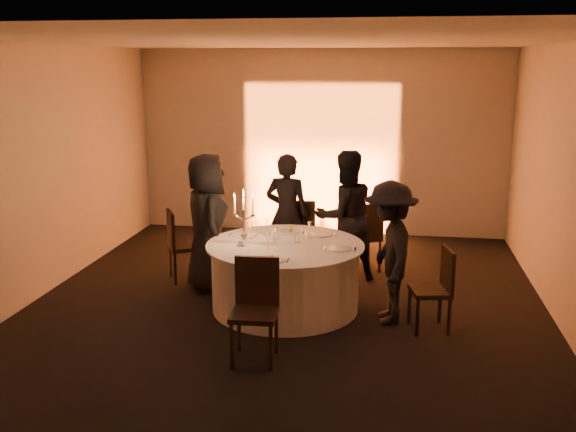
% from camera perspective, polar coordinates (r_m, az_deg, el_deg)
% --- Properties ---
extents(floor, '(7.00, 7.00, 0.00)m').
position_cam_1_polar(floor, '(7.53, -0.25, -8.15)').
color(floor, black).
rests_on(floor, ground).
extents(ceiling, '(7.00, 7.00, 0.00)m').
position_cam_1_polar(ceiling, '(7.00, -0.27, 15.32)').
color(ceiling, silver).
rests_on(ceiling, wall_back).
extents(wall_back, '(7.00, 0.00, 7.00)m').
position_cam_1_polar(wall_back, '(10.54, 2.93, 6.52)').
color(wall_back, beige).
rests_on(wall_back, floor).
extents(wall_front, '(7.00, 0.00, 7.00)m').
position_cam_1_polar(wall_front, '(3.82, -9.10, -6.24)').
color(wall_front, beige).
rests_on(wall_front, floor).
extents(wall_left, '(0.00, 7.00, 7.00)m').
position_cam_1_polar(wall_left, '(8.16, -21.56, 3.55)').
color(wall_left, beige).
rests_on(wall_left, floor).
extents(wall_right, '(0.00, 7.00, 7.00)m').
position_cam_1_polar(wall_right, '(7.25, 23.83, 2.20)').
color(wall_right, beige).
rests_on(wall_right, floor).
extents(uplighter_fixture, '(0.25, 0.12, 0.10)m').
position_cam_1_polar(uplighter_fixture, '(10.53, 2.65, -1.53)').
color(uplighter_fixture, black).
rests_on(uplighter_fixture, floor).
extents(banquet_table, '(1.80, 1.80, 0.77)m').
position_cam_1_polar(banquet_table, '(7.40, -0.25, -5.38)').
color(banquet_table, black).
rests_on(banquet_table, floor).
extents(chair_left, '(0.55, 0.55, 0.93)m').
position_cam_1_polar(chair_left, '(8.43, -9.62, -2.23)').
color(chair_left, black).
rests_on(chair_left, floor).
extents(chair_back_left, '(0.44, 0.44, 0.98)m').
position_cam_1_polar(chair_back_left, '(8.76, 1.13, -1.21)').
color(chair_back_left, black).
rests_on(chair_back_left, floor).
extents(chair_back_right, '(0.57, 0.57, 0.97)m').
position_cam_1_polar(chair_back_right, '(8.69, 6.85, -1.50)').
color(chair_back_right, black).
rests_on(chair_back_right, floor).
extents(chair_right, '(0.47, 0.47, 0.89)m').
position_cam_1_polar(chair_right, '(6.97, 13.12, -5.96)').
color(chair_right, black).
rests_on(chair_right, floor).
extents(chair_front, '(0.45, 0.45, 0.98)m').
position_cam_1_polar(chair_front, '(6.15, -2.91, -7.73)').
color(chair_front, black).
rests_on(chair_front, floor).
extents(guest_left, '(0.85, 0.99, 1.71)m').
position_cam_1_polar(guest_left, '(7.97, -7.17, -0.57)').
color(guest_left, black).
rests_on(guest_left, floor).
extents(guest_back_left, '(0.64, 0.47, 1.63)m').
position_cam_1_polar(guest_back_left, '(8.52, -0.08, 0.17)').
color(guest_back_left, black).
rests_on(guest_back_left, floor).
extents(guest_back_right, '(1.03, 0.96, 1.71)m').
position_cam_1_polar(guest_back_right, '(8.26, 5.07, -0.02)').
color(guest_back_right, black).
rests_on(guest_back_right, floor).
extents(guest_right, '(0.73, 1.09, 1.56)m').
position_cam_1_polar(guest_right, '(7.01, 9.00, -3.22)').
color(guest_right, black).
rests_on(guest_right, floor).
extents(plate_left, '(0.36, 0.29, 0.08)m').
position_cam_1_polar(plate_left, '(7.62, -3.92, -1.69)').
color(plate_left, white).
rests_on(plate_left, banquet_table).
extents(plate_back_left, '(0.36, 0.27, 0.08)m').
position_cam_1_polar(plate_back_left, '(7.78, 0.13, -1.31)').
color(plate_back_left, white).
rests_on(plate_back_left, banquet_table).
extents(plate_back_right, '(0.35, 0.28, 0.01)m').
position_cam_1_polar(plate_back_right, '(7.68, 2.88, -1.62)').
color(plate_back_right, white).
rests_on(plate_back_right, banquet_table).
extents(plate_right, '(0.36, 0.27, 0.01)m').
position_cam_1_polar(plate_right, '(7.10, 4.62, -2.91)').
color(plate_right, white).
rests_on(plate_right, banquet_table).
extents(plate_front, '(0.36, 0.29, 0.08)m').
position_cam_1_polar(plate_front, '(6.69, -1.46, -3.81)').
color(plate_front, white).
rests_on(plate_front, banquet_table).
extents(coffee_cup, '(0.11, 0.11, 0.07)m').
position_cam_1_polar(coffee_cup, '(7.22, -4.18, -2.44)').
color(coffee_cup, white).
rests_on(coffee_cup, banquet_table).
extents(candelabra, '(0.26, 0.12, 0.62)m').
position_cam_1_polar(candelabra, '(7.31, -3.95, -0.71)').
color(candelabra, silver).
rests_on(candelabra, banquet_table).
extents(wine_glass_a, '(0.07, 0.07, 0.19)m').
position_cam_1_polar(wine_glass_a, '(7.50, 1.94, -0.94)').
color(wine_glass_a, silver).
rests_on(wine_glass_a, banquet_table).
extents(wine_glass_b, '(0.07, 0.07, 0.19)m').
position_cam_1_polar(wine_glass_b, '(7.47, -3.39, -1.01)').
color(wine_glass_b, silver).
rests_on(wine_glass_b, banquet_table).
extents(wine_glass_c, '(0.07, 0.07, 0.19)m').
position_cam_1_polar(wine_glass_c, '(7.07, -1.82, -1.84)').
color(wine_glass_c, silver).
rests_on(wine_glass_c, banquet_table).
extents(wine_glass_d, '(0.07, 0.07, 0.19)m').
position_cam_1_polar(wine_glass_d, '(7.57, -2.81, -0.81)').
color(wine_glass_d, silver).
rests_on(wine_glass_d, banquet_table).
extents(wine_glass_e, '(0.07, 0.07, 0.19)m').
position_cam_1_polar(wine_glass_e, '(7.27, -1.17, -1.40)').
color(wine_glass_e, silver).
rests_on(wine_glass_e, banquet_table).
extents(wine_glass_f, '(0.07, 0.07, 0.19)m').
position_cam_1_polar(wine_glass_f, '(7.69, -1.88, -0.58)').
color(wine_glass_f, silver).
rests_on(wine_glass_f, banquet_table).
extents(wine_glass_g, '(0.07, 0.07, 0.19)m').
position_cam_1_polar(wine_glass_g, '(7.51, 3.06, -0.94)').
color(wine_glass_g, silver).
rests_on(wine_glass_g, banquet_table).
extents(wine_glass_h, '(0.07, 0.07, 0.19)m').
position_cam_1_polar(wine_glass_h, '(7.61, 3.01, -0.74)').
color(wine_glass_h, silver).
rests_on(wine_glass_h, banquet_table).
extents(tumbler_a, '(0.07, 0.07, 0.09)m').
position_cam_1_polar(tumbler_a, '(7.33, 0.82, -2.04)').
color(tumbler_a, silver).
rests_on(tumbler_a, banquet_table).
extents(tumbler_b, '(0.07, 0.07, 0.09)m').
position_cam_1_polar(tumbler_b, '(7.43, -1.07, -1.81)').
color(tumbler_b, silver).
rests_on(tumbler_b, banquet_table).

